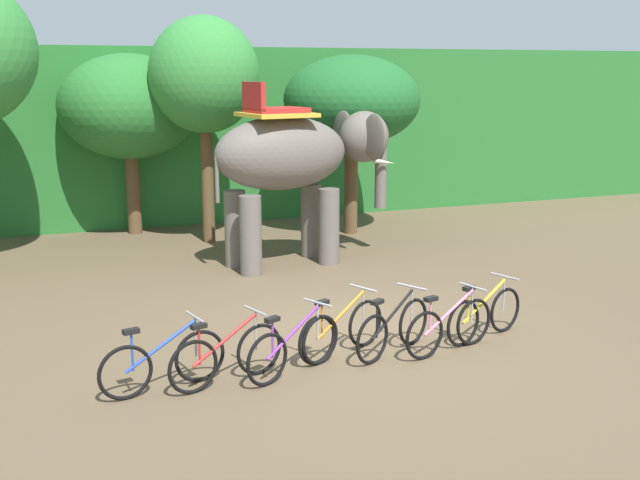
% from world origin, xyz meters
% --- Properties ---
extents(ground_plane, '(80.00, 80.00, 0.00)m').
position_xyz_m(ground_plane, '(0.00, 0.00, 0.00)').
color(ground_plane, brown).
extents(foliage_hedge, '(36.00, 6.00, 4.59)m').
position_xyz_m(foliage_hedge, '(0.00, 12.35, 2.30)').
color(foliage_hedge, '#28702D').
rests_on(foliage_hedge, ground).
extents(tree_center_left, '(3.37, 3.37, 4.41)m').
position_xyz_m(tree_center_left, '(-2.39, 8.78, 3.13)').
color(tree_center_left, brown).
rests_on(tree_center_left, ground).
extents(tree_center_right, '(2.52, 2.52, 5.22)m').
position_xyz_m(tree_center_right, '(-0.84, 7.20, 3.87)').
color(tree_center_right, brown).
rests_on(tree_center_right, ground).
extents(tree_center, '(3.32, 3.32, 4.38)m').
position_xyz_m(tree_center, '(2.70, 6.93, 3.27)').
color(tree_center, brown).
rests_on(tree_center, ground).
extents(elephant, '(4.24, 2.27, 3.78)m').
position_xyz_m(elephant, '(0.46, 4.52, 2.20)').
color(elephant, '#665E56').
rests_on(elephant, ground).
extents(bike_blue, '(1.68, 0.58, 0.92)m').
position_xyz_m(bike_blue, '(-3.21, -1.12, 0.39)').
color(bike_blue, black).
rests_on(bike_blue, ground).
extents(bike_red, '(1.64, 0.68, 0.92)m').
position_xyz_m(bike_red, '(-2.41, -1.18, 0.39)').
color(bike_red, black).
rests_on(bike_red, ground).
extents(bike_purple, '(1.55, 0.85, 0.92)m').
position_xyz_m(bike_purple, '(-1.49, -1.20, 0.39)').
color(bike_purple, black).
rests_on(bike_purple, ground).
extents(bike_orange, '(1.58, 0.81, 0.92)m').
position_xyz_m(bike_orange, '(-0.63, -0.75, 0.39)').
color(bike_orange, black).
rests_on(bike_orange, ground).
extents(bike_black, '(1.52, 0.88, 0.92)m').
position_xyz_m(bike_black, '(0.08, -0.97, 0.39)').
color(bike_black, black).
rests_on(bike_black, ground).
extents(bike_pink, '(1.66, 0.63, 0.92)m').
position_xyz_m(bike_pink, '(0.88, -1.18, 0.39)').
color(bike_pink, black).
rests_on(bike_pink, ground).
extents(bike_yellow, '(1.63, 0.71, 0.92)m').
position_xyz_m(bike_yellow, '(1.65, -0.88, 0.39)').
color(bike_yellow, black).
rests_on(bike_yellow, ground).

